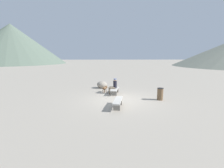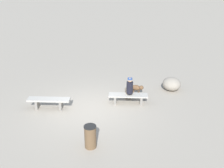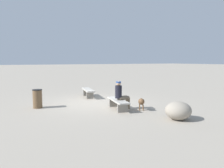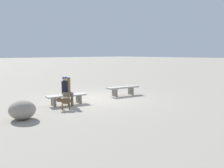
{
  "view_description": "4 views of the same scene",
  "coord_description": "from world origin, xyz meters",
  "px_view_note": "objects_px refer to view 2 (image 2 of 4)",
  "views": [
    {
      "loc": [
        -11.06,
        0.92,
        3.03
      ],
      "look_at": [
        1.26,
        0.56,
        0.88
      ],
      "focal_mm": 26.53,
      "sensor_mm": 36.0,
      "label": 1
    },
    {
      "loc": [
        -0.49,
        -10.41,
        5.66
      ],
      "look_at": [
        1.05,
        0.66,
        0.82
      ],
      "focal_mm": 43.83,
      "sensor_mm": 36.0,
      "label": 2
    },
    {
      "loc": [
        9.59,
        -4.12,
        2.08
      ],
      "look_at": [
        -1.54,
        1.75,
        0.7
      ],
      "focal_mm": 34.35,
      "sensor_mm": 36.0,
      "label": 3
    },
    {
      "loc": [
        7.29,
        9.48,
        2.23
      ],
      "look_at": [
        -1.2,
        0.03,
        0.62
      ],
      "focal_mm": 39.43,
      "sensor_mm": 36.0,
      "label": 4
    }
  ],
  "objects_px": {
    "dog": "(137,88)",
    "boulder": "(172,84)",
    "bench_right": "(128,97)",
    "trash_bin": "(90,137)",
    "seated_person": "(129,88)",
    "bench_left": "(49,101)"
  },
  "relations": [
    {
      "from": "bench_left",
      "to": "dog",
      "type": "distance_m",
      "value": 4.13
    },
    {
      "from": "bench_right",
      "to": "dog",
      "type": "relative_size",
      "value": 3.0
    },
    {
      "from": "seated_person",
      "to": "bench_right",
      "type": "bearing_deg",
      "value": -117.85
    },
    {
      "from": "dog",
      "to": "trash_bin",
      "type": "distance_m",
      "value": 4.54
    },
    {
      "from": "seated_person",
      "to": "trash_bin",
      "type": "height_order",
      "value": "seated_person"
    },
    {
      "from": "boulder",
      "to": "seated_person",
      "type": "bearing_deg",
      "value": -157.0
    },
    {
      "from": "dog",
      "to": "trash_bin",
      "type": "bearing_deg",
      "value": -89.81
    },
    {
      "from": "bench_right",
      "to": "dog",
      "type": "bearing_deg",
      "value": 64.22
    },
    {
      "from": "trash_bin",
      "to": "bench_right",
      "type": "bearing_deg",
      "value": 58.02
    },
    {
      "from": "dog",
      "to": "boulder",
      "type": "xyz_separation_m",
      "value": [
        1.81,
        0.29,
        -0.03
      ]
    },
    {
      "from": "bench_right",
      "to": "dog",
      "type": "height_order",
      "value": "dog"
    },
    {
      "from": "seated_person",
      "to": "boulder",
      "type": "height_order",
      "value": "seated_person"
    },
    {
      "from": "seated_person",
      "to": "trash_bin",
      "type": "bearing_deg",
      "value": -119.41
    },
    {
      "from": "trash_bin",
      "to": "dog",
      "type": "bearing_deg",
      "value": 57.07
    },
    {
      "from": "seated_person",
      "to": "trash_bin",
      "type": "xyz_separation_m",
      "value": [
        -1.94,
        -3.11,
        -0.26
      ]
    },
    {
      "from": "bench_left",
      "to": "dog",
      "type": "bearing_deg",
      "value": 21.89
    },
    {
      "from": "bench_left",
      "to": "seated_person",
      "type": "relative_size",
      "value": 1.52
    },
    {
      "from": "bench_left",
      "to": "bench_right",
      "type": "bearing_deg",
      "value": 10.72
    },
    {
      "from": "bench_left",
      "to": "seated_person",
      "type": "height_order",
      "value": "seated_person"
    },
    {
      "from": "boulder",
      "to": "dog",
      "type": "bearing_deg",
      "value": -170.75
    },
    {
      "from": "seated_person",
      "to": "trash_bin",
      "type": "relative_size",
      "value": 1.48
    },
    {
      "from": "bench_right",
      "to": "trash_bin",
      "type": "height_order",
      "value": "trash_bin"
    }
  ]
}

